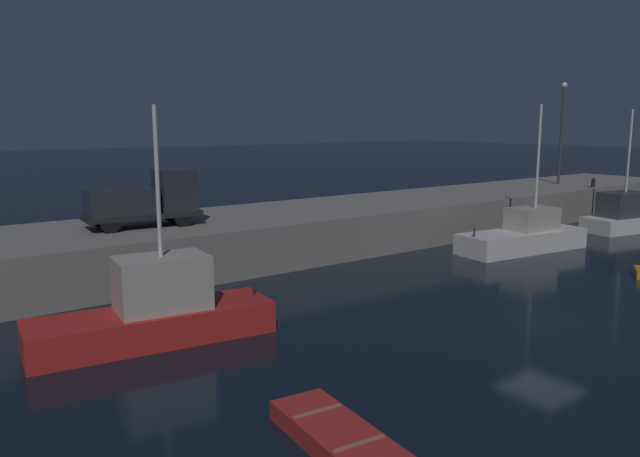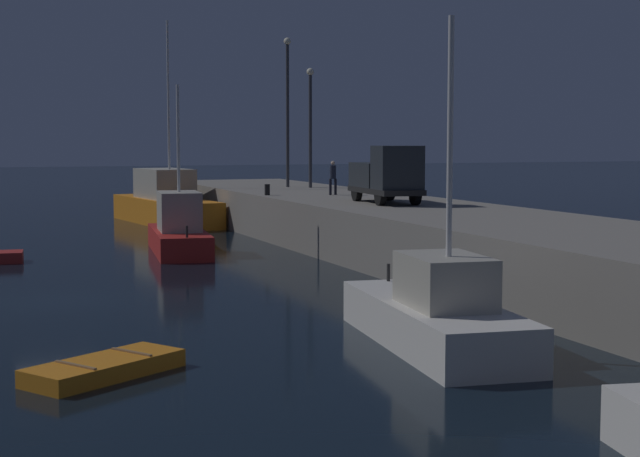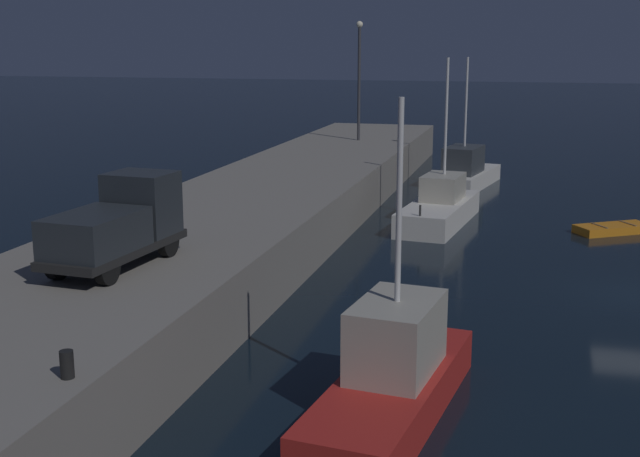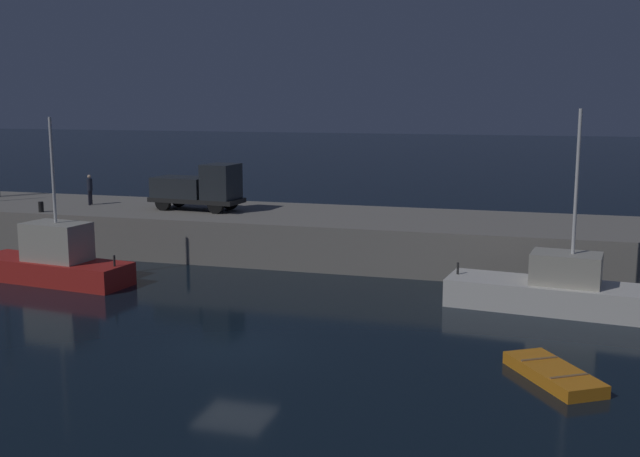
% 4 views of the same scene
% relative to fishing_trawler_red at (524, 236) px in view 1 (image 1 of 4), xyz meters
% --- Properties ---
extents(ground_plane, '(320.00, 320.00, 0.00)m').
position_rel_fishing_trawler_red_xyz_m(ground_plane, '(-10.38, -8.14, -0.84)').
color(ground_plane, black).
extents(pier_quay, '(73.26, 8.06, 2.28)m').
position_rel_fishing_trawler_red_xyz_m(pier_quay, '(-10.38, 7.69, 0.31)').
color(pier_quay, gray).
rests_on(pier_quay, ground).
extents(fishing_trawler_red, '(8.12, 3.40, 8.07)m').
position_rel_fishing_trawler_red_xyz_m(fishing_trawler_red, '(0.00, 0.00, 0.00)').
color(fishing_trawler_red, silver).
rests_on(fishing_trawler_red, ground).
extents(fishing_boat_blue, '(8.03, 3.22, 7.64)m').
position_rel_fishing_trawler_red_xyz_m(fishing_boat_blue, '(-22.14, -1.51, 0.17)').
color(fishing_boat_blue, red).
rests_on(fishing_boat_blue, ground).
extents(fishing_boat_white, '(7.56, 3.72, 7.92)m').
position_rel_fishing_trawler_red_xyz_m(fishing_boat_white, '(11.14, -0.28, 0.13)').
color(fishing_boat_white, silver).
rests_on(fishing_boat_white, ground).
extents(dinghy_orange_near, '(1.83, 4.00, 0.50)m').
position_rel_fishing_trawler_red_xyz_m(dinghy_orange_near, '(-21.61, -10.33, -0.60)').
color(dinghy_orange_near, '#B22823').
rests_on(dinghy_orange_near, ground).
extents(lamp_post_central, '(0.44, 0.44, 7.84)m').
position_rel_fishing_trawler_red_xyz_m(lamp_post_central, '(14.78, 7.29, 6.04)').
color(lamp_post_central, '#38383D').
rests_on(lamp_post_central, pier_quay).
extents(utility_truck, '(5.36, 2.41, 2.62)m').
position_rel_fishing_trawler_red_xyz_m(utility_truck, '(-18.81, 7.37, 2.71)').
color(utility_truck, black).
rests_on(utility_truck, pier_quay).
extents(bollard_west, '(0.28, 0.28, 0.64)m').
position_rel_fishing_trawler_red_xyz_m(bollard_west, '(14.83, 4.43, 1.77)').
color(bollard_west, black).
rests_on(bollard_west, pier_quay).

